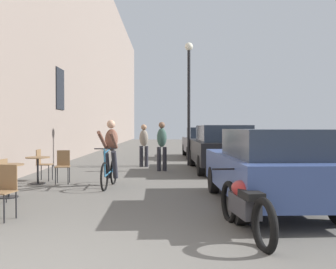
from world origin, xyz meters
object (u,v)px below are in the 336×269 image
object	(u,v)px
cafe_chair_near_toward_street	(4,188)
pedestrian_mid	(144,143)
cafe_chair_far_toward_street	(63,164)
parked_car_third	(203,142)
cafe_chair_far_toward_wall	(42,162)
parked_motorcycle	(245,205)
street_lamp	(189,88)
parked_car_nearest	(267,167)
pedestrian_near	(162,143)
cafe_table_mid	(9,173)
parked_car_second	(221,147)
cyclist_on_bicycle	(110,155)
cafe_table_far	(38,164)

from	to	relation	value
cafe_chair_near_toward_street	pedestrian_mid	size ratio (longest dim) A/B	0.54
cafe_chair_far_toward_street	parked_car_third	bearing A→B (deg)	61.32
cafe_chair_far_toward_wall	parked_motorcycle	world-z (taller)	cafe_chair_far_toward_wall
street_lamp	parked_car_nearest	size ratio (longest dim) A/B	1.17
street_lamp	parked_car_third	size ratio (longest dim) A/B	1.14
cafe_chair_far_toward_wall	pedestrian_near	size ratio (longest dim) A/B	0.52
cafe_table_mid	cafe_chair_far_toward_wall	distance (m)	2.54
cafe_chair_far_toward_wall	pedestrian_mid	xyz separation A→B (m)	(2.68, 3.71, 0.40)
parked_car_second	parked_car_third	bearing A→B (deg)	90.53
pedestrian_near	parked_car_nearest	size ratio (longest dim) A/B	0.41
parked_motorcycle	cyclist_on_bicycle	bearing A→B (deg)	121.07
cyclist_on_bicycle	cafe_chair_far_toward_wall	bearing A→B (deg)	153.84
parked_car_third	parked_motorcycle	xyz separation A→B (m)	(-0.75, -13.28, -0.38)
cafe_table_far	cafe_chair_far_toward_street	xyz separation A→B (m)	(0.65, 0.08, -0.00)
parked_car_third	cafe_chair_near_toward_street	bearing A→B (deg)	-110.04
cafe_table_mid	pedestrian_near	size ratio (longest dim) A/B	0.42
cyclist_on_bicycle	parked_car_nearest	bearing A→B (deg)	-36.22
parked_motorcycle	parked_car_second	bearing A→B (deg)	84.02
street_lamp	pedestrian_near	bearing A→B (deg)	-119.43
cafe_table_mid	parked_car_second	xyz separation A→B (m)	(5.32, 4.89, 0.30)
cafe_chair_far_toward_street	parked_car_third	distance (m)	9.72
pedestrian_near	parked_car_second	world-z (taller)	pedestrian_near
cyclist_on_bicycle	parked_car_second	distance (m)	4.76
cafe_chair_near_toward_street	cafe_chair_far_toward_street	size ratio (longest dim) A/B	1.00
cafe_table_far	parked_car_second	bearing A→B (deg)	28.63
cafe_chair_far_toward_street	pedestrian_near	distance (m)	3.89
street_lamp	parked_car_nearest	xyz separation A→B (m)	(1.00, -7.67, -2.34)
cafe_chair_near_toward_street	cafe_table_far	xyz separation A→B (m)	(-0.78, 3.84, 0.00)
cafe_chair_far_toward_wall	street_lamp	size ratio (longest dim) A/B	0.18
parked_car_nearest	parked_motorcycle	world-z (taller)	parked_car_nearest
cyclist_on_bicycle	parked_car_second	xyz separation A→B (m)	(3.35, 3.38, 0.01)
cafe_chair_far_toward_street	parked_car_second	size ratio (longest dim) A/B	0.20
cafe_chair_far_toward_street	parked_car_nearest	distance (m)	5.59
pedestrian_mid	parked_car_second	distance (m)	3.08
pedestrian_near	parked_car_second	size ratio (longest dim) A/B	0.38
parked_car_nearest	cafe_table_far	bearing A→B (deg)	151.56
cafe_chair_near_toward_street	parked_car_third	xyz separation A→B (m)	(4.54, 12.44, 0.27)
cafe_table_mid	parked_motorcycle	size ratio (longest dim) A/B	0.34
cyclist_on_bicycle	pedestrian_near	xyz separation A→B (m)	(1.29, 3.33, 0.15)
cafe_table_mid	street_lamp	size ratio (longest dim) A/B	0.15
cafe_chair_far_toward_street	street_lamp	world-z (taller)	street_lamp
parked_car_nearest	parked_car_third	size ratio (longest dim) A/B	0.97
pedestrian_near	cyclist_on_bicycle	bearing A→B (deg)	-111.21
cafe_table_far	parked_car_third	bearing A→B (deg)	58.27
cafe_table_far	cafe_chair_far_toward_wall	xyz separation A→B (m)	(-0.08, 0.58, -0.00)
pedestrian_mid	parked_car_third	distance (m)	5.10
pedestrian_mid	cafe_chair_near_toward_street	bearing A→B (deg)	-102.66
cafe_table_far	pedestrian_mid	world-z (taller)	pedestrian_mid
cafe_chair_near_toward_street	parked_car_second	world-z (taller)	parked_car_second
cafe_table_mid	cafe_table_far	bearing A→B (deg)	91.43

